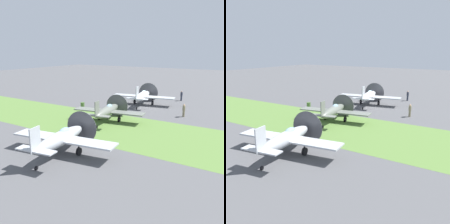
# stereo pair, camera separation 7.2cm
# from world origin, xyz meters

# --- Properties ---
(ground_plane) EXTENTS (160.00, 160.00, 0.00)m
(ground_plane) POSITION_xyz_m (0.00, 0.00, 0.00)
(ground_plane) COLOR #515154
(grass_verge) EXTENTS (120.00, 11.00, 0.01)m
(grass_verge) POSITION_xyz_m (0.00, -12.50, 0.00)
(grass_verge) COLOR #567A38
(grass_verge) RESTS_ON ground
(airplane_lead) EXTENTS (10.03, 8.00, 3.55)m
(airplane_lead) POSITION_xyz_m (-0.52, 0.42, 1.49)
(airplane_lead) COLOR #B2B7BC
(airplane_lead) RESTS_ON ground
(airplane_wingman) EXTENTS (9.23, 7.36, 3.27)m
(airplane_wingman) POSITION_xyz_m (0.09, -10.72, 1.37)
(airplane_wingman) COLOR slate
(airplane_wingman) RESTS_ON ground
(airplane_trail) EXTENTS (9.78, 7.77, 3.46)m
(airplane_trail) POSITION_xyz_m (2.49, -21.46, 1.45)
(airplane_trail) COLOR #B2B7BC
(airplane_trail) RESTS_ON ground
(ground_crew_chief) EXTENTS (0.38, 0.59, 1.73)m
(ground_crew_chief) POSITION_xyz_m (3.58, 7.16, 0.91)
(ground_crew_chief) COLOR #2D3342
(ground_crew_chief) RESTS_ON ground
(ground_crew_mechanic) EXTENTS (0.38, 0.61, 1.73)m
(ground_crew_mechanic) POSITION_xyz_m (7.35, -3.46, 0.91)
(ground_crew_mechanic) COLOR #847A5B
(ground_crew_mechanic) RESTS_ON ground
(fuel_drum) EXTENTS (0.60, 0.60, 0.90)m
(fuel_drum) POSITION_xyz_m (-7.19, -6.68, 0.45)
(fuel_drum) COLOR #476633
(fuel_drum) RESTS_ON ground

